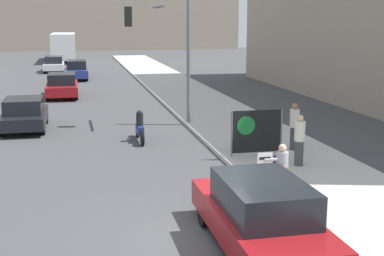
# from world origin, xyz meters

# --- Properties ---
(ground_plane) EXTENTS (160.00, 160.00, 0.00)m
(ground_plane) POSITION_xyz_m (0.00, 0.00, 0.00)
(ground_plane) COLOR #444447
(sidewalk_curb) EXTENTS (4.25, 90.00, 0.14)m
(sidewalk_curb) POSITION_xyz_m (4.29, 15.00, 0.07)
(sidewalk_curb) COLOR beige
(sidewalk_curb) RESTS_ON ground_plane
(seated_protester) EXTENTS (0.94, 0.77, 1.23)m
(seated_protester) POSITION_xyz_m (2.85, 2.48, 0.81)
(seated_protester) COLOR #474C56
(seated_protester) RESTS_ON sidewalk_curb
(jogger_on_sidewalk) EXTENTS (0.34, 0.34, 1.64)m
(jogger_on_sidewalk) POSITION_xyz_m (4.25, 4.60, 0.97)
(jogger_on_sidewalk) COLOR #424247
(jogger_on_sidewalk) RESTS_ON sidewalk_curb
(pedestrian_behind) EXTENTS (0.34, 0.34, 1.68)m
(pedestrian_behind) POSITION_xyz_m (4.93, 6.61, 1.00)
(pedestrian_behind) COLOR #424247
(pedestrian_behind) RESTS_ON sidewalk_curb
(protest_banner) EXTENTS (1.84, 0.06, 1.56)m
(protest_banner) POSITION_xyz_m (3.36, 6.16, 0.97)
(protest_banner) COLOR slate
(protest_banner) RESTS_ON sidewalk_curb
(traffic_light_pole) EXTENTS (2.87, 2.64, 5.41)m
(traffic_light_pole) POSITION_xyz_m (1.33, 12.61, 3.79)
(traffic_light_pole) COLOR slate
(traffic_light_pole) RESTS_ON sidewalk_curb
(parked_car_curbside) EXTENTS (1.82, 4.79, 1.54)m
(parked_car_curbside) POSITION_xyz_m (1.01, -0.93, 0.76)
(parked_car_curbside) COLOR maroon
(parked_car_curbside) RESTS_ON ground_plane
(car_on_road_nearest) EXTENTS (1.80, 4.10, 1.39)m
(car_on_road_nearest) POSITION_xyz_m (-4.84, 13.05, 0.70)
(car_on_road_nearest) COLOR black
(car_on_road_nearest) RESTS_ON ground_plane
(car_on_road_midblock) EXTENTS (1.88, 4.60, 1.49)m
(car_on_road_midblock) POSITION_xyz_m (-3.44, 23.01, 0.74)
(car_on_road_midblock) COLOR maroon
(car_on_road_midblock) RESTS_ON ground_plane
(car_on_road_distant) EXTENTS (1.73, 4.75, 1.54)m
(car_on_road_distant) POSITION_xyz_m (-2.52, 33.21, 0.76)
(car_on_road_distant) COLOR navy
(car_on_road_distant) RESTS_ON ground_plane
(car_on_road_far_lane) EXTENTS (1.78, 4.68, 1.44)m
(car_on_road_far_lane) POSITION_xyz_m (-4.53, 40.26, 0.72)
(car_on_road_far_lane) COLOR silver
(car_on_road_far_lane) RESTS_ON ground_plane
(city_bus_on_road) EXTENTS (2.61, 10.89, 3.20)m
(city_bus_on_road) POSITION_xyz_m (-3.83, 53.30, 1.84)
(city_bus_on_road) COLOR silver
(city_bus_on_road) RESTS_ON ground_plane
(motorcycle_on_road) EXTENTS (0.28, 2.17, 1.25)m
(motorcycle_on_road) POSITION_xyz_m (-0.21, 9.73, 0.54)
(motorcycle_on_road) COLOR navy
(motorcycle_on_road) RESTS_ON ground_plane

